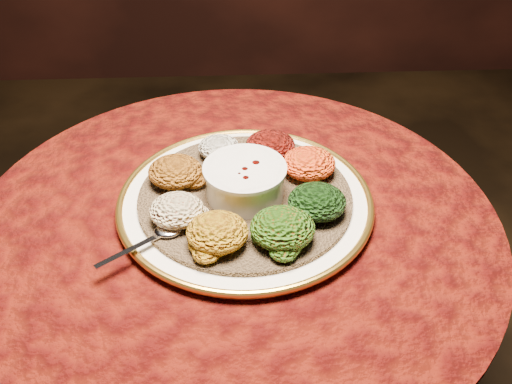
{
  "coord_description": "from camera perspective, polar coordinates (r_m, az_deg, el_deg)",
  "views": [
    {
      "loc": [
        0.0,
        -0.78,
        1.41
      ],
      "look_at": [
        0.04,
        0.04,
        0.76
      ],
      "focal_mm": 40.0,
      "sensor_mm": 36.0,
      "label": 1
    }
  ],
  "objects": [
    {
      "name": "table",
      "position": [
        1.16,
        -2.02,
        -9.18
      ],
      "size": [
        0.96,
        0.96,
        0.73
      ],
      "color": "black",
      "rests_on": "ground"
    },
    {
      "name": "platter",
      "position": [
        1.05,
        -1.09,
        -0.93
      ],
      "size": [
        0.57,
        0.57,
        0.02
      ],
      "rotation": [
        0.0,
        0.0,
        -0.33
      ],
      "color": "white",
      "rests_on": "table"
    },
    {
      "name": "injera",
      "position": [
        1.04,
        -1.09,
        -0.47
      ],
      "size": [
        0.41,
        0.41,
        0.01
      ],
      "primitive_type": "cylinder",
      "rotation": [
        0.0,
        0.0,
        -0.04
      ],
      "color": "olive",
      "rests_on": "platter"
    },
    {
      "name": "stew_bowl",
      "position": [
        1.02,
        -1.12,
        1.33
      ],
      "size": [
        0.15,
        0.15,
        0.06
      ],
      "color": "silver",
      "rests_on": "injera"
    },
    {
      "name": "spoon",
      "position": [
        0.96,
        -9.37,
        -4.13
      ],
      "size": [
        0.13,
        0.1,
        0.01
      ],
      "rotation": [
        0.0,
        0.0,
        -2.51
      ],
      "color": "silver",
      "rests_on": "injera"
    },
    {
      "name": "portion_ayib",
      "position": [
        1.13,
        -3.73,
        4.47
      ],
      "size": [
        0.08,
        0.08,
        0.04
      ],
      "primitive_type": "ellipsoid",
      "color": "silver",
      "rests_on": "injera"
    },
    {
      "name": "portion_kitfo",
      "position": [
        1.13,
        1.43,
        4.71
      ],
      "size": [
        0.1,
        0.09,
        0.05
      ],
      "primitive_type": "ellipsoid",
      "color": "black",
      "rests_on": "injera"
    },
    {
      "name": "portion_tikil",
      "position": [
        1.08,
        5.3,
        2.86
      ],
      "size": [
        0.1,
        0.1,
        0.05
      ],
      "primitive_type": "ellipsoid",
      "color": "#C57610",
      "rests_on": "injera"
    },
    {
      "name": "portion_gomen",
      "position": [
        0.99,
        6.12,
        -0.97
      ],
      "size": [
        0.1,
        0.1,
        0.05
      ],
      "primitive_type": "ellipsoid",
      "color": "black",
      "rests_on": "injera"
    },
    {
      "name": "portion_mixveg",
      "position": [
        0.93,
        2.66,
        -3.62
      ],
      "size": [
        0.11,
        0.1,
        0.05
      ],
      "primitive_type": "ellipsoid",
      "color": "#952A09",
      "rests_on": "injera"
    },
    {
      "name": "portion_kik",
      "position": [
        0.93,
        -3.89,
        -4.04
      ],
      "size": [
        0.1,
        0.1,
        0.05
      ],
      "primitive_type": "ellipsoid",
      "color": "#B0830F",
      "rests_on": "injera"
    },
    {
      "name": "portion_timatim",
      "position": [
        0.98,
        -7.93,
        -1.82
      ],
      "size": [
        0.09,
        0.09,
        0.05
      ],
      "primitive_type": "ellipsoid",
      "color": "maroon",
      "rests_on": "injera"
    },
    {
      "name": "portion_shiro",
      "position": [
        1.06,
        -8.08,
        2.04
      ],
      "size": [
        0.1,
        0.1,
        0.05
      ],
      "primitive_type": "ellipsoid",
      "color": "#915111",
      "rests_on": "injera"
    }
  ]
}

